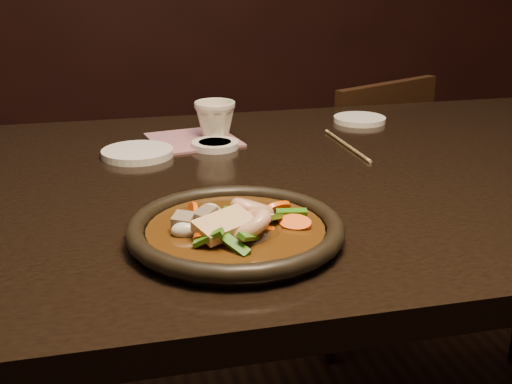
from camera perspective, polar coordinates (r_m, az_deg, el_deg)
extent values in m
cube|color=black|center=(1.10, 7.26, 1.04)|extent=(1.60, 0.90, 0.04)
cube|color=black|center=(1.91, 7.08, -1.68)|extent=(0.49, 0.49, 0.04)
cylinder|color=black|center=(2.19, 6.92, -4.45)|extent=(0.03, 0.03, 0.36)
cylinder|color=black|center=(2.01, 12.94, -7.20)|extent=(0.03, 0.03, 0.36)
cylinder|color=black|center=(2.01, 0.73, -6.67)|extent=(0.03, 0.03, 0.36)
cylinder|color=black|center=(1.81, 6.73, -10.03)|extent=(0.03, 0.03, 0.36)
cube|color=black|center=(1.74, 11.25, 3.19)|extent=(0.33, 0.17, 0.39)
cylinder|color=black|center=(0.81, -1.82, -3.98)|extent=(0.25, 0.25, 0.01)
torus|color=black|center=(0.81, -1.83, -3.22)|extent=(0.28, 0.28, 0.02)
cylinder|color=#3D220B|center=(0.81, -1.82, -3.47)|extent=(0.22, 0.22, 0.01)
ellipsoid|color=#3D220B|center=(0.81, -1.82, -3.47)|extent=(0.13, 0.12, 0.04)
torus|color=#DCAB8B|center=(0.77, -0.79, -3.03)|extent=(0.07, 0.06, 0.04)
torus|color=#DCAB8B|center=(0.83, -0.33, -1.52)|extent=(0.08, 0.08, 0.04)
cube|color=gray|center=(0.80, -1.82, -2.83)|extent=(0.03, 0.03, 0.03)
cube|color=gray|center=(0.80, -6.46, -2.73)|extent=(0.03, 0.04, 0.03)
cube|color=gray|center=(0.80, -1.72, -3.22)|extent=(0.03, 0.04, 0.03)
cube|color=gray|center=(0.81, -2.93, -2.55)|extent=(0.03, 0.04, 0.03)
cube|color=gray|center=(0.79, -1.64, -2.59)|extent=(0.03, 0.03, 0.03)
cube|color=gray|center=(0.77, -3.06, -3.54)|extent=(0.04, 0.04, 0.03)
cube|color=gray|center=(0.80, -4.37, -2.26)|extent=(0.04, 0.03, 0.03)
cylinder|color=#FF5408|center=(0.78, -3.03, -3.36)|extent=(0.06, 0.06, 0.03)
cylinder|color=#FF5408|center=(0.86, 1.83, -1.44)|extent=(0.05, 0.04, 0.04)
cylinder|color=#FF5408|center=(0.79, 0.22, -3.56)|extent=(0.04, 0.03, 0.04)
cylinder|color=#FF5408|center=(0.81, 3.47, -2.75)|extent=(0.06, 0.06, 0.03)
cylinder|color=#FF5408|center=(0.76, -4.01, -4.15)|extent=(0.05, 0.05, 0.04)
cylinder|color=#FF5408|center=(0.83, -5.67, -1.76)|extent=(0.02, 0.04, 0.04)
cube|color=#2F6D14|center=(0.82, 3.19, -1.80)|extent=(0.04, 0.02, 0.01)
cube|color=#2F6D14|center=(0.80, 1.64, -2.24)|extent=(0.03, 0.04, 0.02)
cube|color=#2F6D14|center=(0.74, -1.84, -4.75)|extent=(0.03, 0.04, 0.02)
cube|color=#2F6D14|center=(0.82, -1.28, -2.53)|extent=(0.02, 0.04, 0.03)
cube|color=#2F6D14|center=(0.74, -4.26, -4.06)|extent=(0.04, 0.03, 0.03)
cube|color=#2F6D14|center=(0.75, -0.69, -3.94)|extent=(0.03, 0.04, 0.02)
cube|color=#2F6D14|center=(0.81, -2.00, -2.32)|extent=(0.02, 0.04, 0.02)
ellipsoid|color=beige|center=(0.79, -6.18, -3.36)|extent=(0.04, 0.02, 0.02)
ellipsoid|color=beige|center=(0.83, -4.14, -1.93)|extent=(0.03, 0.03, 0.03)
ellipsoid|color=beige|center=(0.82, 0.84, -2.70)|extent=(0.04, 0.03, 0.02)
ellipsoid|color=beige|center=(0.78, -3.64, -3.62)|extent=(0.04, 0.03, 0.03)
ellipsoid|color=beige|center=(0.80, -1.52, -3.07)|extent=(0.04, 0.03, 0.03)
cube|color=#E2BB87|center=(0.77, -2.83, -2.92)|extent=(0.08, 0.07, 0.03)
cylinder|color=white|center=(1.21, -3.66, 4.21)|extent=(0.09, 0.09, 0.01)
cylinder|color=white|center=(1.17, -10.50, 3.44)|extent=(0.13, 0.13, 0.01)
cylinder|color=white|center=(1.42, 9.19, 6.39)|extent=(0.11, 0.11, 0.01)
imported|color=beige|center=(1.26, -3.66, 6.49)|extent=(0.10, 0.10, 0.08)
cylinder|color=tan|center=(1.22, 8.16, 4.09)|extent=(0.01, 0.20, 0.01)
cylinder|color=tan|center=(1.23, 7.97, 4.22)|extent=(0.01, 0.20, 0.01)
cube|color=#9D616D|center=(1.26, -5.57, 4.64)|extent=(0.18, 0.18, 0.00)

